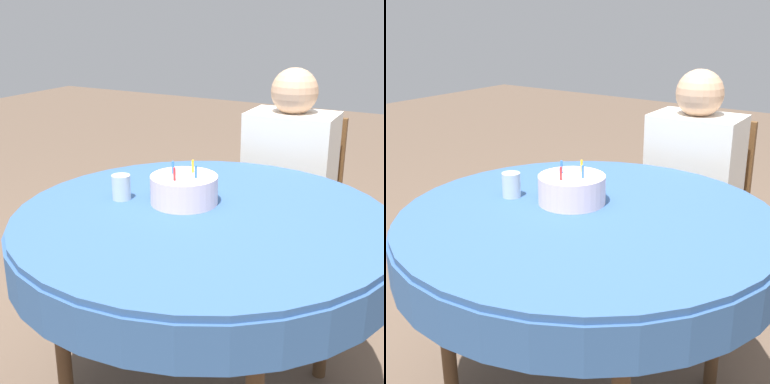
% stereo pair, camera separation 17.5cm
% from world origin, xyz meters
% --- Properties ---
extents(dining_table, '(1.25, 1.25, 0.74)m').
position_xyz_m(dining_table, '(0.00, 0.00, 0.65)').
color(dining_table, '#335689').
rests_on(dining_table, ground_plane).
extents(chair, '(0.48, 0.48, 0.87)m').
position_xyz_m(chair, '(-0.02, 0.96, 0.47)').
color(chair, brown).
rests_on(chair, ground_plane).
extents(person, '(0.41, 0.37, 1.12)m').
position_xyz_m(person, '(-0.01, 0.86, 0.67)').
color(person, tan).
rests_on(person, ground_plane).
extents(birthday_cake, '(0.23, 0.23, 0.14)m').
position_xyz_m(birthday_cake, '(-0.10, 0.05, 0.78)').
color(birthday_cake, silver).
rests_on(birthday_cake, dining_table).
extents(drinking_glass, '(0.06, 0.06, 0.09)m').
position_xyz_m(drinking_glass, '(-0.31, -0.03, 0.78)').
color(drinking_glass, silver).
rests_on(drinking_glass, dining_table).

